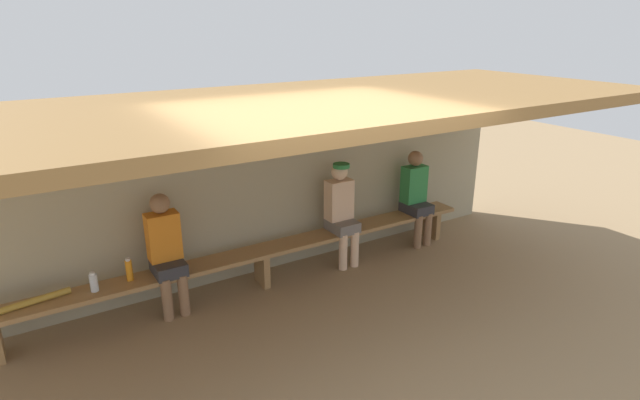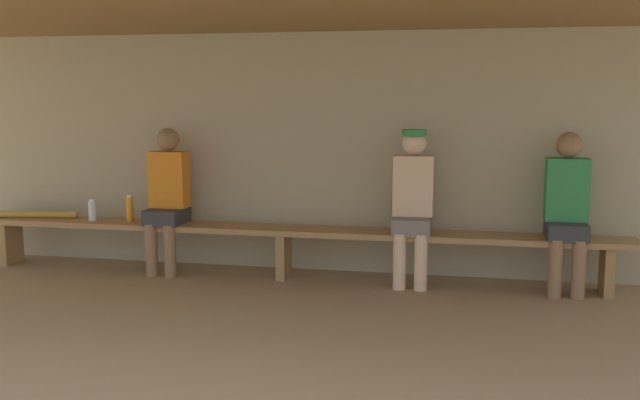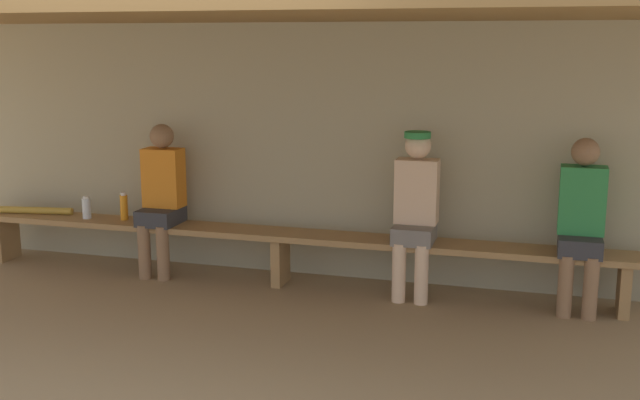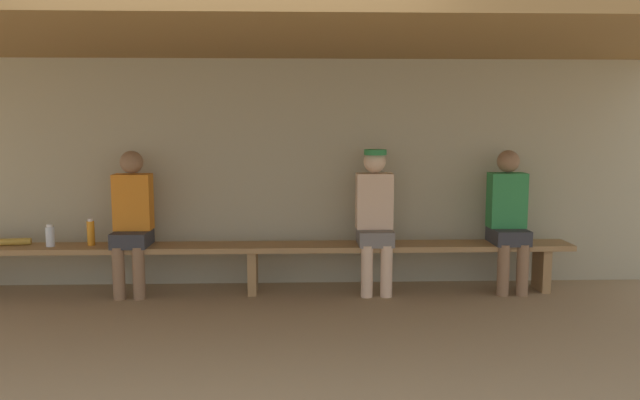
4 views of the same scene
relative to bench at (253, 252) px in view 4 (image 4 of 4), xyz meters
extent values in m
plane|color=#937754|center=(0.00, -1.55, -0.39)|extent=(24.00, 24.00, 0.00)
cube|color=tan|center=(0.00, 0.45, 0.71)|extent=(8.00, 0.20, 2.20)
cube|color=olive|center=(0.00, -0.85, 1.87)|extent=(8.00, 2.80, 0.12)
cube|color=#9E7547|center=(0.00, 0.00, 0.05)|extent=(6.00, 0.36, 0.05)
cube|color=#9E7547|center=(0.00, 0.00, -0.18)|extent=(0.08, 0.29, 0.41)
cube|color=#9E7547|center=(2.75, 0.00, -0.18)|extent=(0.08, 0.29, 0.41)
cube|color=#333338|center=(-1.11, -0.02, 0.14)|extent=(0.32, 0.40, 0.14)
cylinder|color=#8C6647|center=(-1.20, -0.18, -0.15)|extent=(0.11, 0.11, 0.48)
cylinder|color=#8C6647|center=(-1.02, -0.18, -0.15)|extent=(0.11, 0.11, 0.48)
cube|color=orange|center=(-1.11, 0.06, 0.47)|extent=(0.34, 0.20, 0.52)
sphere|color=#8C6647|center=(-1.11, 0.06, 0.84)|extent=(0.21, 0.21, 0.21)
cube|color=#333338|center=(2.41, -0.02, 0.14)|extent=(0.32, 0.40, 0.14)
cylinder|color=#8C6647|center=(2.32, -0.18, -0.15)|extent=(0.11, 0.11, 0.48)
cylinder|color=#8C6647|center=(2.50, -0.18, -0.15)|extent=(0.11, 0.11, 0.48)
cube|color=#2D8442|center=(2.41, 0.06, 0.47)|extent=(0.34, 0.20, 0.52)
sphere|color=#8C6647|center=(2.41, 0.06, 0.84)|extent=(0.21, 0.21, 0.21)
cube|color=slate|center=(1.15, -0.02, 0.14)|extent=(0.32, 0.40, 0.14)
cylinder|color=beige|center=(1.06, -0.18, -0.15)|extent=(0.11, 0.11, 0.48)
cylinder|color=beige|center=(1.24, -0.18, -0.15)|extent=(0.11, 0.11, 0.48)
cube|color=beige|center=(1.15, 0.06, 0.47)|extent=(0.34, 0.20, 0.52)
sphere|color=beige|center=(1.15, 0.06, 0.84)|extent=(0.21, 0.21, 0.21)
cylinder|color=#2D8442|center=(1.15, 0.02, 0.93)|extent=(0.21, 0.21, 0.05)
cylinder|color=silver|center=(-1.85, -0.02, 0.16)|extent=(0.08, 0.08, 0.18)
cylinder|color=white|center=(-1.85, -0.02, 0.27)|extent=(0.06, 0.06, 0.02)
cylinder|color=orange|center=(-1.50, 0.03, 0.19)|extent=(0.07, 0.07, 0.23)
cylinder|color=white|center=(-1.50, 0.03, 0.31)|extent=(0.05, 0.05, 0.02)
camera|label=1|loc=(-2.35, -5.12, 2.65)|focal=28.98mm
camera|label=2|loc=(1.56, -6.06, 1.26)|focal=39.88mm
camera|label=3|loc=(2.09, -6.03, 1.66)|focal=43.55mm
camera|label=4|loc=(0.43, -5.75, 1.23)|focal=35.09mm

